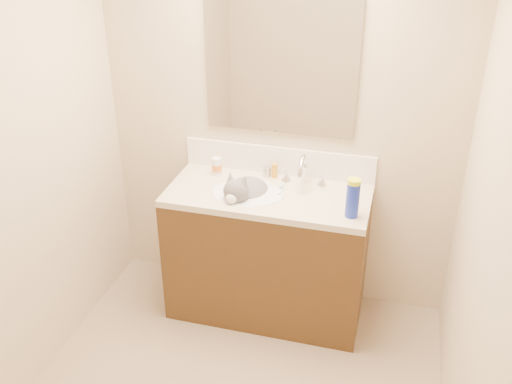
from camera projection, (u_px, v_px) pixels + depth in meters
The scene contains 16 objects.
room_shell at pixel (209, 164), 2.24m from camera, with size 2.24×2.54×2.52m.
vanity_cabinet at pixel (267, 256), 3.57m from camera, with size 1.20×0.55×0.82m, color #3F2811.
counter_slab at pixel (268, 195), 3.37m from camera, with size 1.20×0.55×0.04m, color beige.
basin at pixel (247, 203), 3.40m from camera, with size 0.45×0.36×0.14m, color white.
faucet at pixel (303, 173), 3.40m from camera, with size 0.28×0.20×0.21m.
cat at pixel (245, 195), 3.40m from camera, with size 0.33×0.42×0.32m.
backsplash at pixel (278, 160), 3.54m from camera, with size 1.20×0.02×0.18m, color white.
mirror at pixel (280, 67), 3.27m from camera, with size 0.90×0.02×0.80m, color white.
pill_bottle at pixel (217, 166), 3.55m from camera, with size 0.06×0.06×0.11m, color silver.
pill_label at pixel (217, 167), 3.56m from camera, with size 0.06×0.06×0.04m, color orange.
silver_jar at pixel (267, 171), 3.54m from camera, with size 0.05×0.05×0.06m, color #B7B7BC.
amber_bottle at pixel (275, 171), 3.52m from camera, with size 0.04×0.04×0.09m, color orange.
toothbrush at pixel (281, 188), 3.40m from camera, with size 0.02×0.15×0.01m, color silver.
toothbrush_head at pixel (281, 188), 3.39m from camera, with size 0.02×0.03×0.02m, color #679BDC.
spray_can at pixel (353, 200), 3.07m from camera, with size 0.07×0.07×0.20m, color #182AA8.
spray_cap at pixel (354, 183), 3.02m from camera, with size 0.07×0.07×0.04m, color #CCDC17.
Camera 1 is at (0.71, -1.91, 2.44)m, focal length 40.00 mm.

